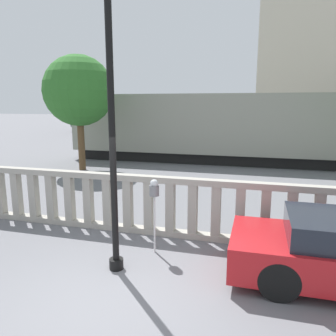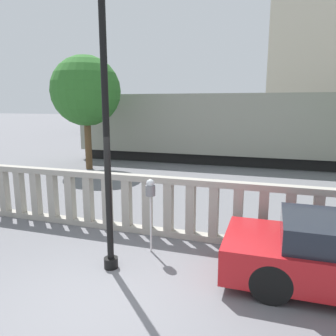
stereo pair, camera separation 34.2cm
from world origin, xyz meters
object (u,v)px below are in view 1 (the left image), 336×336
Objects in this scene: parking_meter at (154,193)px; tree_right at (79,91)px; train_far at (198,114)px; lamppost at (111,89)px; train_near at (266,127)px.

tree_right reaches higher than parking_meter.
parking_meter is 28.05m from train_far.
lamppost is at bearing -118.38° from parking_meter.
train_far is (-4.14, 27.73, 0.71)m from parking_meter.
tree_right is (-5.96, 7.44, 2.33)m from parking_meter.
train_far is 5.29× the size of tree_right.
parking_meter is 0.30× the size of tree_right.
train_far is (-6.47, 16.45, 0.13)m from train_near.
train_near is 9.31m from tree_right.
lamppost is 28.88m from train_far.
lamppost reaches higher than train_far.
parking_meter is (0.48, 0.88, -2.02)m from lamppost.
lamppost is 3.69× the size of parking_meter.
parking_meter is at bearing -101.68° from train_near.
lamppost reaches higher than parking_meter.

